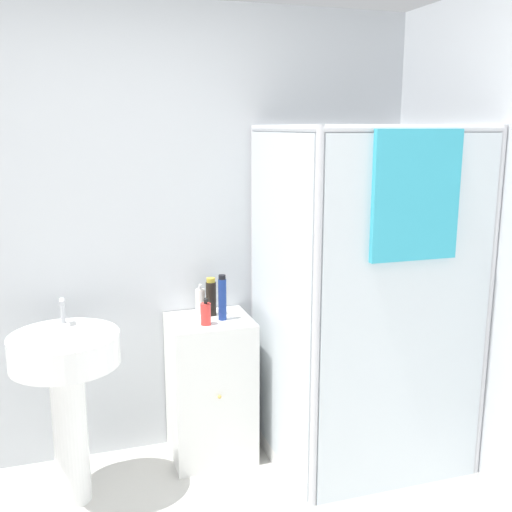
{
  "coord_description": "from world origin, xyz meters",
  "views": [
    {
      "loc": [
        -0.28,
        -1.6,
        1.85
      ],
      "look_at": [
        0.57,
        1.09,
        1.24
      ],
      "focal_mm": 42.0,
      "sensor_mm": 36.0,
      "label": 1
    }
  ],
  "objects_px": {
    "sink": "(67,378)",
    "shampoo_bottle_blue": "(222,298)",
    "soap_dispenser": "(206,314)",
    "shampoo_bottle_tall_black": "(211,297)",
    "lotion_bottle_white": "(200,301)"
  },
  "relations": [
    {
      "from": "lotion_bottle_white",
      "to": "soap_dispenser",
      "type": "bearing_deg",
      "value": -94.11
    },
    {
      "from": "sink",
      "to": "soap_dispenser",
      "type": "relative_size",
      "value": 6.76
    },
    {
      "from": "sink",
      "to": "soap_dispenser",
      "type": "xyz_separation_m",
      "value": [
        0.72,
        0.12,
        0.22
      ]
    },
    {
      "from": "sink",
      "to": "shampoo_bottle_blue",
      "type": "xyz_separation_m",
      "value": [
        0.83,
        0.18,
        0.28
      ]
    },
    {
      "from": "sink",
      "to": "shampoo_bottle_blue",
      "type": "bearing_deg",
      "value": 12.0
    },
    {
      "from": "shampoo_bottle_blue",
      "to": "shampoo_bottle_tall_black",
      "type": "bearing_deg",
      "value": 111.55
    },
    {
      "from": "soap_dispenser",
      "to": "sink",
      "type": "bearing_deg",
      "value": -170.63
    },
    {
      "from": "soap_dispenser",
      "to": "shampoo_bottle_tall_black",
      "type": "xyz_separation_m",
      "value": [
        0.07,
        0.16,
        0.04
      ]
    },
    {
      "from": "soap_dispenser",
      "to": "shampoo_bottle_blue",
      "type": "relative_size",
      "value": 0.59
    },
    {
      "from": "sink",
      "to": "shampoo_bottle_blue",
      "type": "height_order",
      "value": "shampoo_bottle_blue"
    },
    {
      "from": "shampoo_bottle_tall_black",
      "to": "shampoo_bottle_blue",
      "type": "xyz_separation_m",
      "value": [
        0.04,
        -0.1,
        0.02
      ]
    },
    {
      "from": "shampoo_bottle_tall_black",
      "to": "lotion_bottle_white",
      "type": "bearing_deg",
      "value": 141.35
    },
    {
      "from": "shampoo_bottle_blue",
      "to": "sink",
      "type": "bearing_deg",
      "value": -168.0
    },
    {
      "from": "soap_dispenser",
      "to": "shampoo_bottle_blue",
      "type": "bearing_deg",
      "value": 28.13
    },
    {
      "from": "soap_dispenser",
      "to": "lotion_bottle_white",
      "type": "relative_size",
      "value": 0.86
    }
  ]
}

